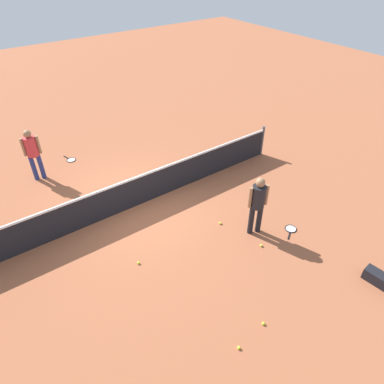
# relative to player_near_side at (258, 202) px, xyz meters

# --- Properties ---
(ground_plane) EXTENTS (40.00, 40.00, 0.00)m
(ground_plane) POSITION_rel_player_near_side_xyz_m (-2.01, 2.77, -1.01)
(ground_plane) COLOR #9E5638
(court_net) EXTENTS (10.09, 0.09, 1.07)m
(court_net) POSITION_rel_player_near_side_xyz_m (-2.01, 2.77, -0.51)
(court_net) COLOR #4C4C51
(court_net) RESTS_ON ground_plane
(player_near_side) EXTENTS (0.52, 0.44, 1.70)m
(player_near_side) POSITION_rel_player_near_side_xyz_m (0.00, 0.00, 0.00)
(player_near_side) COLOR black
(player_near_side) RESTS_ON ground_plane
(player_far_side) EXTENTS (0.53, 0.41, 1.70)m
(player_far_side) POSITION_rel_player_near_side_xyz_m (-3.81, 5.80, 0.00)
(player_far_side) COLOR navy
(player_far_side) RESTS_ON ground_plane
(tennis_racket_near_player) EXTENTS (0.58, 0.46, 0.03)m
(tennis_racket_near_player) POSITION_rel_player_near_side_xyz_m (0.85, -0.53, -1.00)
(tennis_racket_near_player) COLOR black
(tennis_racket_near_player) RESTS_ON ground_plane
(tennis_racket_far_player) EXTENTS (0.39, 0.61, 0.03)m
(tennis_racket_far_player) POSITION_rel_player_near_side_xyz_m (-2.63, 6.33, -1.00)
(tennis_racket_far_player) COLOR black
(tennis_racket_far_player) RESTS_ON ground_plane
(tennis_ball_near_player) EXTENTS (0.07, 0.07, 0.07)m
(tennis_ball_near_player) POSITION_rel_player_near_side_xyz_m (-3.01, 0.78, -0.98)
(tennis_ball_near_player) COLOR #C6E033
(tennis_ball_near_player) RESTS_ON ground_plane
(tennis_ball_by_net) EXTENTS (0.07, 0.07, 0.07)m
(tennis_ball_by_net) POSITION_rel_player_near_side_xyz_m (-0.22, -0.51, -0.98)
(tennis_ball_by_net) COLOR #C6E033
(tennis_ball_by_net) RESTS_ON ground_plane
(tennis_ball_midcourt) EXTENTS (0.07, 0.07, 0.07)m
(tennis_ball_midcourt) POSITION_rel_player_near_side_xyz_m (-0.53, 0.74, -0.98)
(tennis_ball_midcourt) COLOR #C6E033
(tennis_ball_midcourt) RESTS_ON ground_plane
(tennis_ball_baseline) EXTENTS (0.07, 0.07, 0.07)m
(tennis_ball_baseline) POSITION_rel_player_near_side_xyz_m (-1.74, -2.10, -0.98)
(tennis_ball_baseline) COLOR #C6E033
(tennis_ball_baseline) RESTS_ON ground_plane
(tennis_ball_stray_left) EXTENTS (0.07, 0.07, 0.07)m
(tennis_ball_stray_left) POSITION_rel_player_near_side_xyz_m (-2.49, -2.19, -0.98)
(tennis_ball_stray_left) COLOR #C6E033
(tennis_ball_stray_left) RESTS_ON ground_plane
(equipment_bag) EXTENTS (0.36, 0.82, 0.28)m
(equipment_bag) POSITION_rel_player_near_side_xyz_m (1.10, -2.89, -0.87)
(equipment_bag) COLOR black
(equipment_bag) RESTS_ON ground_plane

